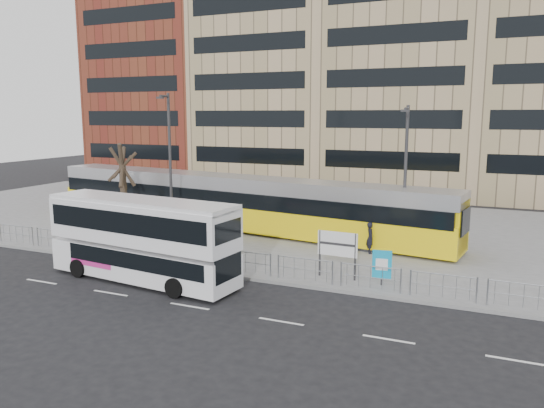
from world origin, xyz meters
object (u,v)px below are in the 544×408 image
at_px(lamp_post_west, 170,158).
at_px(bare_tree, 121,141).
at_px(station_sign, 337,246).
at_px(pedestrian, 370,238).
at_px(lamp_post_east, 405,172).
at_px(traffic_light_west, 97,212).
at_px(tram, 232,202).
at_px(double_decker_bus, 142,237).
at_px(ad_panel, 382,265).

height_order(lamp_post_west, bare_tree, lamp_post_west).
height_order(station_sign, bare_tree, bare_tree).
distance_m(pedestrian, lamp_post_west, 13.56).
height_order(lamp_post_west, lamp_post_east, lamp_post_west).
bearing_deg(pedestrian, station_sign, 154.63).
height_order(pedestrian, traffic_light_west, traffic_light_west).
height_order(tram, lamp_post_east, lamp_post_east).
distance_m(double_decker_bus, station_sign, 9.01).
xyz_separation_m(pedestrian, traffic_light_west, (-14.66, -4.67, 1.12)).
bearing_deg(lamp_post_west, tram, 41.03).
bearing_deg(bare_tree, traffic_light_west, -65.94).
bearing_deg(station_sign, double_decker_bus, -154.39).
distance_m(double_decker_bus, bare_tree, 12.88).
xyz_separation_m(pedestrian, lamp_post_west, (-12.98, 0.22, 3.91)).
relative_size(station_sign, lamp_post_west, 0.25).
height_order(ad_panel, lamp_post_west, lamp_post_west).
bearing_deg(station_sign, lamp_post_east, 76.82).
height_order(ad_panel, pedestrian, pedestrian).
xyz_separation_m(double_decker_bus, station_sign, (8.27, 3.55, -0.42)).
height_order(double_decker_bus, ad_panel, double_decker_bus).
xyz_separation_m(double_decker_bus, bare_tree, (-8.33, 9.07, 3.78)).
distance_m(station_sign, pedestrian, 5.05).
relative_size(ad_panel, lamp_post_east, 0.20).
height_order(double_decker_bus, tram, double_decker_bus).
xyz_separation_m(ad_panel, bare_tree, (-18.71, 5.75, 4.78)).
xyz_separation_m(station_sign, ad_panel, (2.11, -0.23, -0.58)).
height_order(traffic_light_west, lamp_post_east, lamp_post_east).
relative_size(double_decker_bus, traffic_light_west, 3.17).
xyz_separation_m(station_sign, traffic_light_west, (-14.27, 0.32, 0.46)).
bearing_deg(lamp_post_east, double_decker_bus, -134.88).
bearing_deg(tram, pedestrian, -8.17).
distance_m(station_sign, bare_tree, 17.99).
bearing_deg(lamp_post_west, lamp_post_east, 5.53).
bearing_deg(traffic_light_west, lamp_post_west, 72.09).
relative_size(double_decker_bus, tram, 0.33).
distance_m(tram, pedestrian, 10.39).
xyz_separation_m(tram, pedestrian, (9.95, -2.85, -0.89)).
relative_size(tram, ad_panel, 18.77).
xyz_separation_m(double_decker_bus, lamp_post_east, (10.11, 10.16, 2.43)).
bearing_deg(lamp_post_west, traffic_light_west, -108.94).
bearing_deg(ad_panel, lamp_post_west, 150.29).
height_order(lamp_post_east, bare_tree, bare_tree).
bearing_deg(double_decker_bus, lamp_post_east, 51.29).
distance_m(traffic_light_west, bare_tree, 6.82).
distance_m(tram, lamp_post_west, 5.02).
height_order(pedestrian, lamp_post_east, lamp_post_east).
distance_m(ad_panel, traffic_light_west, 16.43).
distance_m(tram, bare_tree, 8.39).
height_order(station_sign, ad_panel, station_sign).
bearing_deg(bare_tree, tram, 18.24).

